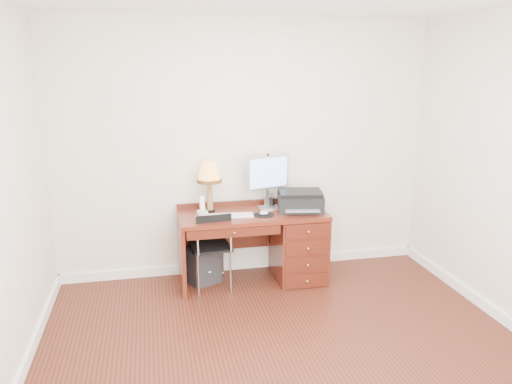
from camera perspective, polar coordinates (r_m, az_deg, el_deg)
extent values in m
plane|color=#36140C|center=(4.18, 3.67, -17.87)|extent=(4.00, 4.00, 0.00)
plane|color=silver|center=(5.31, -1.23, 4.90)|extent=(4.00, 0.00, 4.00)
cube|color=white|center=(5.66, -1.13, -8.22)|extent=(4.00, 0.03, 0.10)
cube|color=white|center=(4.15, -25.39, -18.80)|extent=(0.03, 3.50, 0.10)
cube|color=white|center=(5.01, 26.72, -13.02)|extent=(0.03, 3.50, 0.10)
cube|color=#5D1F13|center=(5.11, -0.44, -2.62)|extent=(1.50, 0.65, 0.04)
cube|color=#5D1F13|center=(5.35, 4.85, -6.12)|extent=(0.50, 0.61, 0.71)
cube|color=#5D1F13|center=(5.15, -8.48, -7.09)|extent=(0.04, 0.61, 0.71)
cube|color=#4A190E|center=(5.43, -3.55, -4.58)|extent=(0.96, 0.03, 0.39)
cube|color=#4A190E|center=(4.81, -2.51, -4.64)|extent=(0.91, 0.03, 0.09)
sphere|color=#BF8C3F|center=(5.06, 5.95, -7.41)|extent=(0.03, 0.03, 0.03)
cube|color=silver|center=(5.27, 1.49, -1.78)|extent=(0.25, 0.21, 0.01)
cube|color=silver|center=(5.29, 1.37, -0.65)|extent=(0.05, 0.04, 0.17)
cube|color=silver|center=(5.21, 1.44, 2.27)|extent=(0.47, 0.18, 0.35)
cube|color=#4C8CF2|center=(5.19, 1.50, 2.22)|extent=(0.43, 0.13, 0.31)
cube|color=white|center=(5.00, -2.99, -2.71)|extent=(0.47, 0.17, 0.02)
cylinder|color=black|center=(5.03, 0.90, -2.63)|extent=(0.21, 0.21, 0.01)
ellipsoid|color=white|center=(5.02, 0.91, -2.41)|extent=(0.09, 0.06, 0.04)
cube|color=black|center=(5.21, 5.07, -1.19)|extent=(0.51, 0.43, 0.16)
cube|color=black|center=(5.18, 5.10, -0.11)|extent=(0.49, 0.41, 0.04)
cylinder|color=black|center=(5.18, -5.27, -2.10)|extent=(0.11, 0.11, 0.02)
cone|color=olive|center=(5.14, -5.31, -0.35)|extent=(0.07, 0.07, 0.31)
cone|color=#FFB050|center=(5.08, -5.38, 2.38)|extent=(0.25, 0.25, 0.19)
cylinder|color=#593814|center=(5.10, -5.35, 1.32)|extent=(0.25, 0.25, 0.04)
cube|color=white|center=(5.08, -6.16, -2.35)|extent=(0.11, 0.11, 0.04)
cube|color=white|center=(5.05, -6.19, -1.31)|extent=(0.06, 0.07, 0.15)
cylinder|color=black|center=(5.33, 1.78, -1.16)|extent=(0.07, 0.07, 0.09)
cube|color=black|center=(5.11, -5.22, -6.21)|extent=(0.42, 0.42, 0.02)
cube|color=black|center=(4.85, -5.03, -3.97)|extent=(0.35, 0.06, 0.23)
cylinder|color=silver|center=(5.32, -7.16, -7.89)|extent=(0.02, 0.02, 0.43)
cylinder|color=silver|center=(5.36, -3.63, -7.65)|extent=(0.02, 0.02, 0.43)
cylinder|color=silver|center=(5.02, -6.81, -9.29)|extent=(0.02, 0.02, 0.43)
cylinder|color=silver|center=(5.06, -3.07, -9.03)|extent=(0.02, 0.02, 0.43)
cylinder|color=silver|center=(4.85, -6.93, -4.95)|extent=(0.02, 0.02, 0.39)
cylinder|color=silver|center=(4.89, -3.09, -4.71)|extent=(0.02, 0.02, 0.39)
cube|color=black|center=(5.32, -6.23, -8.29)|extent=(0.41, 0.41, 0.36)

